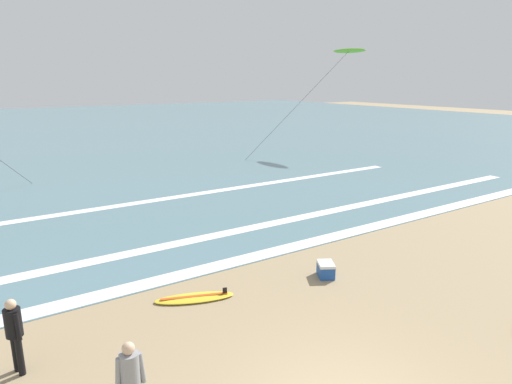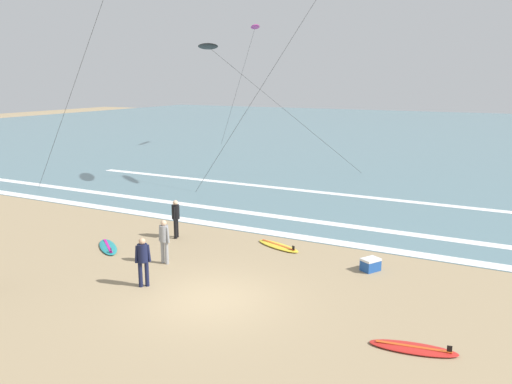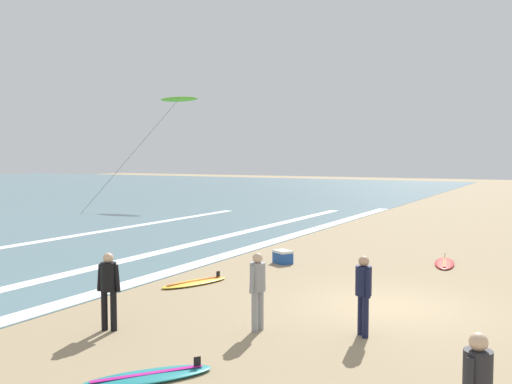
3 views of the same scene
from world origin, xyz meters
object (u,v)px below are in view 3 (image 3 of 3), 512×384
at_px(cooler_box, 283,257).
at_px(surfboard_left_pile, 445,263).
at_px(surfer_foreground_main, 109,284).
at_px(surfer_background_far, 363,288).
at_px(kite_lime_low_near, 179,100).
at_px(surfboard_right_spare, 195,282).
at_px(surfboard_near_water, 148,376).
at_px(surfer_right_near, 258,284).

bearing_deg(cooler_box, surfboard_left_pile, -63.62).
bearing_deg(surfer_foreground_main, surfboard_left_pile, -24.33).
height_order(surfer_background_far, cooler_box, surfer_background_far).
bearing_deg(cooler_box, surfer_foreground_main, -179.88).
xyz_separation_m(surfboard_left_pile, kite_lime_low_near, (14.68, 21.60, 7.69)).
bearing_deg(surfboard_right_spare, surfer_foreground_main, -168.56).
bearing_deg(cooler_box, surfboard_near_water, -166.51).
bearing_deg(cooler_box, kite_lime_low_near, 44.68).
height_order(surfboard_near_water, surfboard_left_pile, same).
bearing_deg(surfer_background_far, kite_lime_low_near, 43.05).
height_order(surfboard_right_spare, surfboard_near_water, same).
distance_m(surfer_right_near, kite_lime_low_near, 31.46).
relative_size(surfer_foreground_main, cooler_box, 2.12).
xyz_separation_m(surfer_foreground_main, surfer_right_near, (1.44, -2.66, 0.00)).
relative_size(surfer_right_near, surfboard_left_pile, 0.74).
distance_m(surfer_background_far, surfboard_right_spare, 5.97).
relative_size(surfer_background_far, surfer_right_near, 1.00).
distance_m(surfboard_near_water, cooler_box, 9.98).
distance_m(surfer_background_far, kite_lime_low_near, 32.24).
bearing_deg(surfer_right_near, surfboard_left_pile, -12.95).
distance_m(surfboard_right_spare, kite_lime_low_near, 27.44).
bearing_deg(surfboard_right_spare, cooler_box, -12.27).
relative_size(surfer_right_near, surfboard_near_water, 0.79).
bearing_deg(surfboard_left_pile, surfer_foreground_main, 155.67).
xyz_separation_m(surfer_foreground_main, surfboard_near_water, (-1.58, -2.31, -0.91)).
bearing_deg(surfer_right_near, surfer_foreground_main, 118.42).
relative_size(surfer_foreground_main, surfboard_right_spare, 0.73).
distance_m(surfboard_right_spare, surfboard_near_water, 6.63).
bearing_deg(surfer_background_far, surfer_foreground_main, 114.64).
distance_m(surfboard_near_water, surfboard_left_pile, 12.30).
bearing_deg(surfer_foreground_main, surfboard_near_water, -124.30).
height_order(surfer_foreground_main, surfer_background_far, same).
distance_m(surfboard_right_spare, surfboard_left_pile, 8.38).
xyz_separation_m(surfer_background_far, surfboard_near_water, (-3.71, 2.34, -0.91)).
bearing_deg(surfboard_near_water, surfer_background_far, -32.27).
bearing_deg(surfboard_near_water, kite_lime_low_near, 35.64).
height_order(surfer_foreground_main, cooler_box, surfer_foreground_main).
relative_size(surfboard_near_water, surfboard_left_pile, 0.93).
height_order(surfer_background_far, kite_lime_low_near, kite_lime_low_near).
relative_size(surfboard_left_pile, cooler_box, 2.88).
xyz_separation_m(surfer_right_near, kite_lime_low_near, (23.72, 19.52, 6.78)).
xyz_separation_m(surfer_right_near, surfboard_left_pile, (9.04, -2.08, -0.91)).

